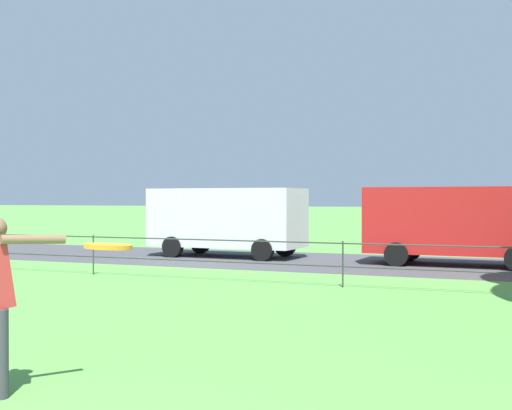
{
  "coord_description": "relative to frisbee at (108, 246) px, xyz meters",
  "views": [
    {
      "loc": [
        3.92,
        -2.53,
        1.92
      ],
      "look_at": [
        -0.13,
        7.19,
        1.82
      ],
      "focal_mm": 47.94,
      "sensor_mm": 36.0,
      "label": 1
    }
  ],
  "objects": [
    {
      "name": "street_strip",
      "position": [
        -1.66,
        16.59,
        -1.64
      ],
      "size": [
        80.0,
        6.25,
        0.01
      ],
      "primitive_type": "cube",
      "color": "#424247",
      "rests_on": "ground"
    },
    {
      "name": "panel_van_far_left",
      "position": [
        -7.24,
        17.09,
        -0.38
      ],
      "size": [
        5.06,
        2.22,
        2.24
      ],
      "color": "white",
      "rests_on": "ground"
    },
    {
      "name": "frisbee",
      "position": [
        0.0,
        0.0,
        0.0
      ],
      "size": [
        0.38,
        0.38,
        0.04
      ],
      "color": "orange"
    },
    {
      "name": "panel_van_center",
      "position": [
        0.06,
        16.96,
        -0.38
      ],
      "size": [
        5.04,
        2.19,
        2.24
      ],
      "color": "red",
      "rests_on": "ground"
    },
    {
      "name": "park_fence",
      "position": [
        -1.66,
        11.04,
        -0.97
      ],
      "size": [
        38.85,
        0.04,
        1.0
      ],
      "color": "#333833",
      "rests_on": "ground"
    }
  ]
}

